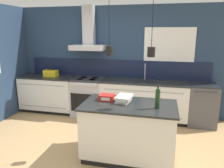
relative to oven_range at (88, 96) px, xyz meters
The scene contains 11 objects.
ground_plane 1.85m from the oven_range, 70.15° to the right, with size 16.00×16.00×0.00m, color tan.
wall_back 1.12m from the oven_range, 28.50° to the left, with size 5.60×2.13×2.60m.
counter_run_left 1.06m from the oven_range, behind, with size 1.40×0.64×0.91m.
counter_run_sink 1.35m from the oven_range, ahead, with size 1.97×0.64×1.29m.
oven_range is the anchor object (origin of this frame).
dishwasher 2.62m from the oven_range, ahead, with size 0.58×0.65×0.91m.
kitchen_island 2.08m from the oven_range, 52.48° to the right, with size 1.47×0.85×0.91m.
bottle_on_island 2.51m from the oven_range, 45.81° to the right, with size 0.07×0.07×0.36m.
book_stack 2.01m from the oven_range, 53.06° to the right, with size 0.27×0.36×0.10m.
red_supply_box 1.83m from the oven_range, 60.10° to the right, with size 0.24×0.20×0.09m.
yellow_toolbox 1.11m from the oven_range, behind, with size 0.34×0.18×0.19m.
Camera 1 is at (1.14, -3.16, 2.02)m, focal length 35.00 mm.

